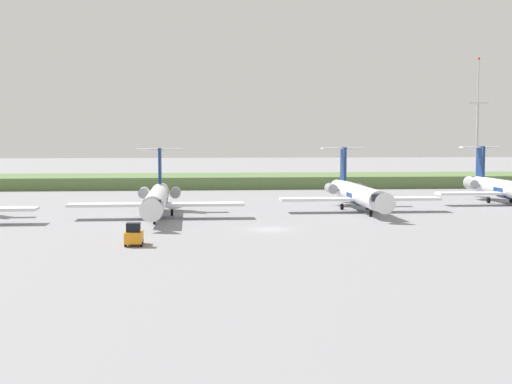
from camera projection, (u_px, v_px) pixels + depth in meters
The scene contains 7 objects.
ground_plane at pixel (249, 205), 117.85m from camera, with size 500.00×500.00×0.00m, color gray.
grass_berm at pixel (233, 181), 161.43m from camera, with size 320.00×20.00×2.46m, color #597542.
regional_jet_third at pixel (157, 198), 100.80m from camera, with size 22.81×31.00×9.00m.
regional_jet_fourth at pixel (358, 193), 109.45m from camera, with size 22.81×31.00×9.00m.
regional_jet_fifth at pixel (505, 188), 120.37m from camera, with size 22.81×31.00×9.00m.
antenna_mast at pixel (477, 134), 156.65m from camera, with size 4.40×0.50×26.72m.
baggage_tug at pixel (134, 235), 75.11m from camera, with size 1.72×3.20×2.30m.
Camera 1 is at (-9.01, -87.03, 10.85)m, focal length 53.53 mm.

